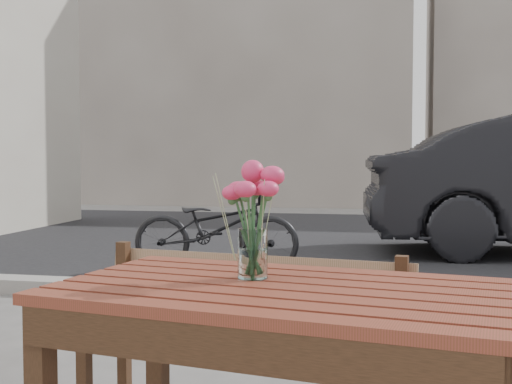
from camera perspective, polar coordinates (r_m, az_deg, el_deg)
street at (r=6.96m, az=7.63°, el=-5.97°), size 30.00×8.12×0.12m
backdrop_buildings at (r=16.39m, az=10.57°, el=11.69°), size 15.50×4.00×8.00m
main_table at (r=1.83m, az=2.06°, el=-12.17°), size 1.34×0.92×0.76m
main_bench at (r=2.50m, az=-0.92°, el=-11.82°), size 1.30×0.55×0.78m
main_vase at (r=1.88m, az=-0.30°, el=-1.18°), size 0.19×0.19×0.35m
bicycle at (r=6.35m, az=-3.58°, el=-3.18°), size 1.69×0.75×0.86m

